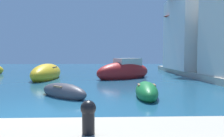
# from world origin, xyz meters

# --- Properties ---
(ground) EXTENTS (80.00, 80.00, 0.00)m
(ground) POSITION_xyz_m (0.00, 0.00, 0.00)
(ground) COLOR #1E5170
(quay_promenade) EXTENTS (44.00, 32.00, 0.50)m
(quay_promenade) POSITION_xyz_m (4.32, -0.37, 0.25)
(quay_promenade) COLOR #BCB29E
(quay_promenade) RESTS_ON ground
(moored_boat_0) EXTENTS (2.92, 2.69, 0.84)m
(moored_boat_0) POSITION_xyz_m (0.50, 2.98, 0.24)
(moored_boat_0) COLOR #3F3F47
(moored_boat_0) RESTS_ON ground
(moored_boat_2) EXTENTS (5.74, 4.91, 2.15)m
(moored_boat_2) POSITION_xyz_m (4.18, 11.00, 0.58)
(moored_boat_2) COLOR #B21E1E
(moored_boat_2) RESTS_ON ground
(moored_boat_4) EXTENTS (2.01, 5.72, 1.65)m
(moored_boat_4) POSITION_xyz_m (-2.48, 10.67, 0.46)
(moored_boat_4) COLOR gold
(moored_boat_4) RESTS_ON ground
(moored_boat_5) EXTENTS (1.31, 3.09, 0.93)m
(moored_boat_5) POSITION_xyz_m (4.49, 2.81, 0.26)
(moored_boat_5) COLOR #197233
(moored_boat_5) RESTS_ON ground
(waterfront_building_annex) EXTENTS (7.03, 7.38, 9.02)m
(waterfront_building_annex) POSITION_xyz_m (13.00, 15.03, 5.07)
(waterfront_building_annex) COLOR white
(waterfront_building_annex) RESTS_ON quay_promenade
(waterfront_building_far) EXTENTS (5.47, 6.97, 6.88)m
(waterfront_building_far) POSITION_xyz_m (13.00, 16.71, 3.99)
(waterfront_building_far) COLOR beige
(waterfront_building_far) RESTS_ON quay_promenade
(mooring_bollard) EXTENTS (0.30, 0.30, 0.65)m
(mooring_bollard) POSITION_xyz_m (2.19, -3.05, 0.87)
(mooring_bollard) COLOR black
(mooring_bollard) RESTS_ON quay_promenade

